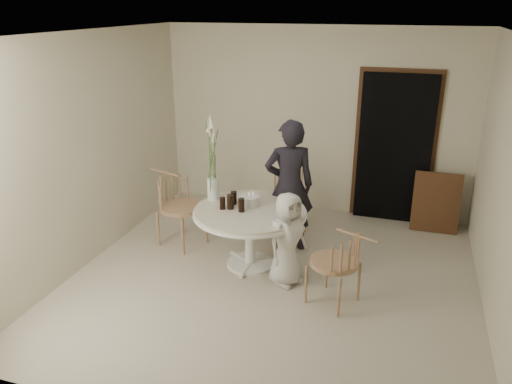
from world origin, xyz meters
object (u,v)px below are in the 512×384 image
(girl, at_px, (289,186))
(chair_far, at_px, (290,186))
(birthday_cake, at_px, (249,200))
(flower_vase, at_px, (212,167))
(chair_right, at_px, (345,258))
(table, at_px, (250,218))
(boy, at_px, (288,239))
(chair_left, at_px, (174,198))

(girl, bearing_deg, chair_far, -99.56)
(birthday_cake, relative_size, flower_vase, 0.23)
(chair_far, height_order, birthday_cake, birthday_cake)
(chair_right, bearing_deg, table, -91.61)
(boy, bearing_deg, girl, 42.30)
(chair_far, relative_size, chair_right, 1.00)
(chair_far, relative_size, chair_left, 0.90)
(chair_right, xyz_separation_m, chair_left, (-2.33, 0.86, 0.06))
(table, bearing_deg, chair_left, 164.26)
(chair_right, bearing_deg, chair_left, -87.47)
(table, bearing_deg, chair_right, -24.42)
(chair_right, xyz_separation_m, flower_vase, (-1.71, 0.71, 0.58))
(table, xyz_separation_m, chair_left, (-1.14, 0.32, 0.00))
(chair_left, distance_m, boy, 1.76)
(boy, height_order, flower_vase, flower_vase)
(chair_far, height_order, boy, boy)
(chair_far, bearing_deg, girl, -93.63)
(girl, xyz_separation_m, boy, (0.20, -0.84, -0.30))
(chair_far, xyz_separation_m, flower_vase, (-0.68, -1.19, 0.58))
(chair_far, bearing_deg, chair_left, -157.35)
(chair_far, height_order, chair_right, chair_right)
(chair_right, bearing_deg, birthday_cake, -95.30)
(chair_right, relative_size, chair_left, 0.91)
(girl, bearing_deg, chair_left, -11.44)
(table, bearing_deg, flower_vase, 162.11)
(chair_left, xyz_separation_m, girl, (1.46, 0.27, 0.23))
(chair_far, xyz_separation_m, chair_right, (1.03, -1.89, 0.00))
(chair_left, bearing_deg, table, -86.60)
(chair_far, distance_m, chair_left, 1.66)
(table, height_order, chair_far, chair_far)
(flower_vase, bearing_deg, table, -17.89)
(table, distance_m, chair_left, 1.19)
(chair_far, bearing_deg, table, -112.32)
(chair_far, relative_size, flower_vase, 0.81)
(birthday_cake, xyz_separation_m, flower_vase, (-0.47, 0.05, 0.36))
(table, xyz_separation_m, girl, (0.32, 0.59, 0.23))
(chair_right, relative_size, birthday_cake, 3.57)
(boy, distance_m, flower_vase, 1.27)
(chair_far, xyz_separation_m, birthday_cake, (-0.21, -1.23, 0.23))
(chair_far, xyz_separation_m, girl, (0.17, -0.77, 0.28))
(chair_far, relative_size, boy, 0.80)
(table, relative_size, chair_left, 1.39)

